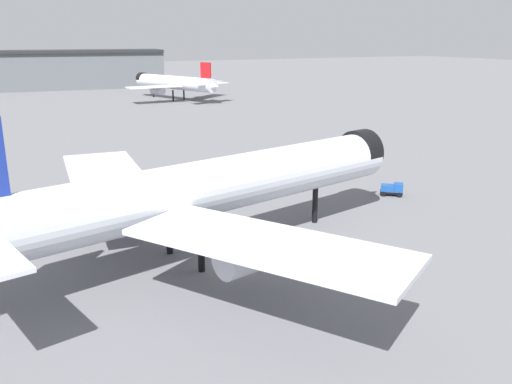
% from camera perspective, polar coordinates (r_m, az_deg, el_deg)
% --- Properties ---
extents(ground, '(900.00, 900.00, 0.00)m').
position_cam_1_polar(ground, '(55.95, -2.88, -7.58)').
color(ground, slate).
extents(airliner_near_gate, '(58.47, 52.40, 16.65)m').
position_cam_1_polar(airliner_near_gate, '(55.52, -5.82, 0.22)').
color(airliner_near_gate, silver).
rests_on(airliner_near_gate, ground).
extents(airliner_far_taxiway, '(40.23, 45.23, 13.92)m').
position_cam_1_polar(airliner_far_taxiway, '(201.98, -8.57, 11.33)').
color(airliner_far_taxiway, silver).
rests_on(airliner_far_taxiway, ground).
extents(baggage_tug_wing, '(3.48, 3.33, 1.85)m').
position_cam_1_polar(baggage_tug_wing, '(81.38, 14.21, 0.31)').
color(baggage_tug_wing, black).
rests_on(baggage_tug_wing, ground).
extents(baggage_cart_trailing, '(2.71, 2.86, 1.82)m').
position_cam_1_polar(baggage_cart_trailing, '(88.73, -12.70, 1.71)').
color(baggage_cart_trailing, black).
rests_on(baggage_cart_trailing, ground).
extents(traffic_cone_wingtip, '(0.52, 0.52, 0.65)m').
position_cam_1_polar(traffic_cone_wingtip, '(87.23, -16.46, 0.75)').
color(traffic_cone_wingtip, '#F2600C').
rests_on(traffic_cone_wingtip, ground).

